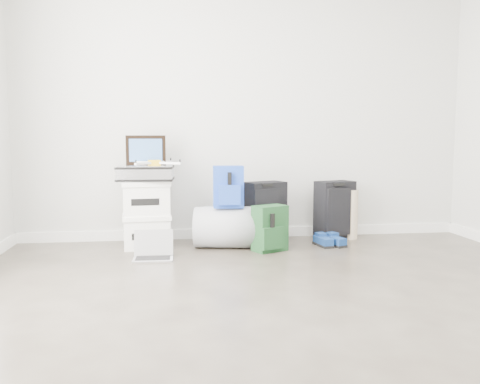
{
  "coord_description": "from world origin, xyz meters",
  "views": [
    {
      "loc": [
        -0.74,
        -2.57,
        1.0
      ],
      "look_at": [
        -0.14,
        1.9,
        0.53
      ],
      "focal_mm": 38.0,
      "sensor_mm": 36.0,
      "label": 1
    }
  ],
  "objects": [
    {
      "name": "ground",
      "position": [
        0.0,
        0.0,
        0.0
      ],
      "size": [
        5.0,
        5.0,
        0.0
      ],
      "primitive_type": "plane",
      "color": "#322C25",
      "rests_on": "ground"
    },
    {
      "name": "boxes_stack",
      "position": [
        -0.98,
        2.14,
        0.31
      ],
      "size": [
        0.46,
        0.39,
        0.62
      ],
      "rotation": [
        0.0,
        0.0,
        0.08
      ],
      "color": "white",
      "rests_on": "ground"
    },
    {
      "name": "briefcase",
      "position": [
        -0.98,
        2.14,
        0.69
      ],
      "size": [
        0.51,
        0.39,
        0.14
      ],
      "primitive_type": "cube",
      "rotation": [
        0.0,
        0.0,
        -0.06
      ],
      "color": "#B2B2B7",
      "rests_on": "boxes_stack"
    },
    {
      "name": "painting",
      "position": [
        -0.98,
        2.23,
        0.9
      ],
      "size": [
        0.37,
        0.05,
        0.27
      ],
      "rotation": [
        0.0,
        0.0,
        0.07
      ],
      "color": "black",
      "rests_on": "briefcase"
    },
    {
      "name": "drone",
      "position": [
        -0.9,
        2.12,
        0.79
      ],
      "size": [
        0.49,
        0.49,
        0.05
      ],
      "rotation": [
        0.0,
        0.0,
        0.21
      ],
      "color": "yellow",
      "rests_on": "briefcase"
    },
    {
      "name": "duffel_bag",
      "position": [
        -0.23,
        2.03,
        0.19
      ],
      "size": [
        0.67,
        0.49,
        0.38
      ],
      "primitive_type": "cylinder",
      "rotation": [
        0.0,
        1.57,
        -0.19
      ],
      "color": "#97999F",
      "rests_on": "ground"
    },
    {
      "name": "blue_backpack",
      "position": [
        -0.23,
        2.0,
        0.56
      ],
      "size": [
        0.28,
        0.21,
        0.38
      ],
      "rotation": [
        0.0,
        0.0,
        -0.04
      ],
      "color": "#1926A8",
      "rests_on": "duffel_bag"
    },
    {
      "name": "large_suitcase",
      "position": [
        0.15,
        2.2,
        0.3
      ],
      "size": [
        0.44,
        0.37,
        0.59
      ],
      "rotation": [
        0.0,
        0.0,
        0.41
      ],
      "color": "black",
      "rests_on": "ground"
    },
    {
      "name": "green_backpack",
      "position": [
        0.13,
        1.83,
        0.2
      ],
      "size": [
        0.34,
        0.31,
        0.41
      ],
      "rotation": [
        0.0,
        0.0,
        0.45
      ],
      "color": "#13361D",
      "rests_on": "ground"
    },
    {
      "name": "carry_on",
      "position": [
        0.87,
        2.29,
        0.29
      ],
      "size": [
        0.42,
        0.34,
        0.58
      ],
      "rotation": [
        0.0,
        0.0,
        0.33
      ],
      "color": "black",
      "rests_on": "ground"
    },
    {
      "name": "shoes",
      "position": [
        0.72,
        1.97,
        0.04
      ],
      "size": [
        0.28,
        0.27,
        0.08
      ],
      "rotation": [
        0.0,
        0.0,
        0.26
      ],
      "color": "black",
      "rests_on": "ground"
    },
    {
      "name": "rolled_rug",
      "position": [
        1.03,
        2.29,
        0.25
      ],
      "size": [
        0.16,
        0.16,
        0.49
      ],
      "primitive_type": "cylinder",
      "color": "tan",
      "rests_on": "ground"
    },
    {
      "name": "laptop",
      "position": [
        -0.9,
        1.67,
        0.06
      ],
      "size": [
        0.34,
        0.25,
        0.23
      ],
      "rotation": [
        0.0,
        0.0,
        -0.03
      ],
      "color": "silver",
      "rests_on": "ground"
    }
  ]
}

